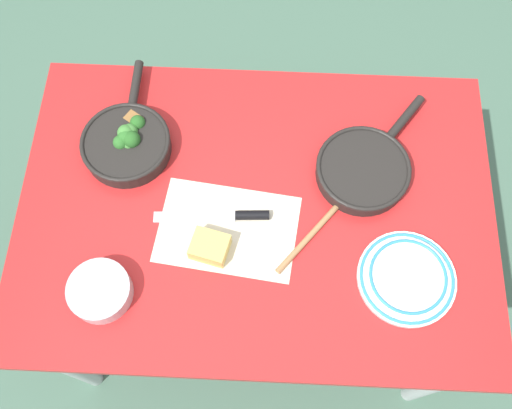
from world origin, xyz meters
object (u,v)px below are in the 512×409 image
Objects in this scene: cheese_block at (210,247)px; prep_bowl_steel at (100,291)px; grater_knife at (228,216)px; skillet_broccoli at (127,142)px; skillet_eggs at (364,169)px; dinner_plate_stack at (407,277)px; wooden_spoon at (335,209)px.

cheese_block is 0.69× the size of prep_bowl_steel.
skillet_broccoli is at bearing -37.11° from grater_knife.
skillet_broccoli is 1.07× the size of skillet_eggs.
cheese_block is 0.48m from dinner_plate_stack.
grater_knife is at bearing 148.24° from skillet_eggs.
skillet_eggs reaches higher than dinner_plate_stack.
wooden_spoon is 1.23× the size of dinner_plate_stack.
skillet_eggs is at bearing 4.66° from wooden_spoon.
grater_knife is 1.95× the size of prep_bowl_steel.
grater_knife is at bearing 36.15° from prep_bowl_steel.
cheese_block is at bearing 150.79° from wooden_spoon.
wooden_spoon is 2.85× the size of cheese_block.
wooden_spoon is at bearing -178.36° from skillet_eggs.
skillet_eggs is 0.37m from grater_knife.
skillet_broccoli reaches higher than grater_knife.
prep_bowl_steel reaches higher than dinner_plate_stack.
skillet_broccoli reaches higher than wooden_spoon.
grater_knife is at bearing 162.18° from dinner_plate_stack.
wooden_spoon is 0.24m from dinner_plate_stack.
prep_bowl_steel is (-0.01, -0.40, -0.01)m from skillet_broccoli.
grater_knife is (-0.34, -0.14, -0.02)m from skillet_eggs.
cheese_block and prep_bowl_steel have the same top height.
skillet_eggs is at bearing 29.06° from prep_bowl_steel.
skillet_eggs and prep_bowl_steel have the same top height.
skillet_eggs reaches higher than grater_knife.
skillet_eggs is at bearing 109.29° from dinner_plate_stack.
skillet_eggs is at bearing 31.10° from cheese_block.
skillet_broccoli is at bearing 130.74° from cheese_block.
wooden_spoon is 1.01× the size of grater_knife.
wooden_spoon is at bearing 23.59° from prep_bowl_steel.
skillet_eggs is 0.13m from wooden_spoon.
skillet_eggs is 1.48× the size of dinner_plate_stack.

